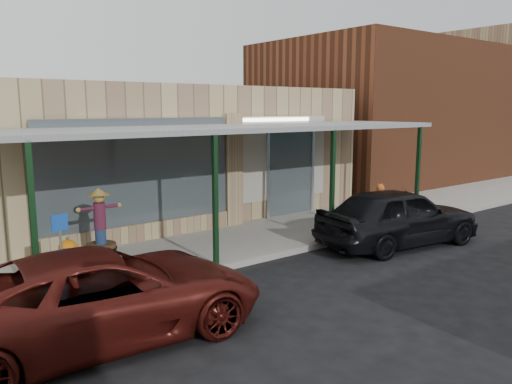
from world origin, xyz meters
TOP-DOWN VIEW (x-y plane):
  - ground at (0.00, 0.00)m, footprint 120.00×120.00m
  - sidewalk at (0.00, 3.60)m, footprint 40.00×3.20m
  - storefront at (-0.00, 8.16)m, footprint 12.00×6.25m
  - awning at (0.00, 3.56)m, footprint 12.00×3.00m
  - block_buildings_near at (2.01, 9.20)m, footprint 61.00×8.00m
  - barrel_scarecrow at (-3.75, 3.81)m, footprint 1.02×0.66m
  - barrel_pumpkin at (-4.60, 3.40)m, footprint 0.79×0.79m
  - handicap_sign at (-5.00, 2.40)m, footprint 0.31×0.08m
  - parked_sedan at (3.10, 1.01)m, footprint 4.76×2.46m
  - car_maroon at (-4.96, 0.46)m, footprint 5.20×2.63m

SIDE VIEW (x-z plane):
  - ground at x=0.00m, z-range 0.00..0.00m
  - sidewalk at x=0.00m, z-range 0.00..0.15m
  - barrel_pumpkin at x=-4.60m, z-range 0.03..0.83m
  - car_maroon at x=-4.96m, z-range 0.00..1.41m
  - barrel_scarecrow at x=-3.75m, z-range -0.12..1.56m
  - parked_sedan at x=3.10m, z-range 0.00..1.55m
  - handicap_sign at x=-5.00m, z-range 0.37..1.87m
  - storefront at x=0.00m, z-range -0.01..4.19m
  - awning at x=0.00m, z-range 1.49..4.53m
  - block_buildings_near at x=2.01m, z-range -0.23..7.77m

